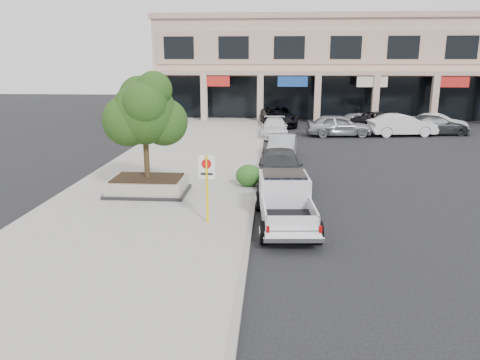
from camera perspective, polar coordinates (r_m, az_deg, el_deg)
name	(u,v)px	position (r m, az deg, el deg)	size (l,w,h in m)	color
ground	(296,229)	(15.71, 6.88, -5.90)	(120.00, 120.00, 0.00)	black
sidewalk	(171,179)	(21.90, -8.38, 0.13)	(8.00, 52.00, 0.15)	gray
curb	(256,180)	(21.41, 2.01, -0.05)	(0.20, 52.00, 0.15)	gray
strip_mall	(363,67)	(49.44, 14.75, 13.21)	(40.55, 12.43, 9.50)	tan
planter	(148,185)	(19.37, -11.16, -0.66)	(3.20, 2.20, 0.68)	black
planter_tree	(149,113)	(18.95, -11.08, 8.07)	(2.90, 2.55, 4.00)	#312313
no_parking_sign	(207,180)	(15.32, -4.06, 0.05)	(0.55, 0.09, 2.30)	yellow
hedge	(248,175)	(20.07, 1.04, 0.57)	(1.10, 0.99, 0.94)	#144717
pickup_truck	(286,202)	(15.78, 5.64, -2.70)	(1.88, 5.09, 1.60)	silver
curb_car_a	(280,167)	(20.85, 4.90, 1.59)	(1.92, 4.76, 1.62)	#2D2F32
curb_car_b	(282,147)	(26.36, 5.15, 4.00)	(1.44, 4.12, 1.36)	#9B9EA3
curb_car_c	(275,128)	(34.05, 4.23, 6.36)	(1.86, 4.56, 1.32)	silver
curb_car_d	(278,116)	(39.92, 4.67, 7.78)	(2.73, 5.91, 1.64)	black
lot_car_a	(339,125)	(34.99, 11.94, 6.54)	(1.90, 4.72, 1.61)	gray
lot_car_b	(402,125)	(36.40, 19.16, 6.35)	(1.69, 4.85, 1.60)	silver
lot_car_c	(436,125)	(37.99, 22.75, 6.21)	(2.00, 4.92, 1.43)	#2B2D30
lot_car_d	(387,122)	(38.10, 17.49, 6.77)	(2.56, 5.55, 1.54)	black
lot_car_e	(361,121)	(39.07, 14.58, 7.03)	(1.64, 4.07, 1.39)	gray
lot_car_f	(438,123)	(39.17, 22.99, 6.39)	(1.50, 4.31, 1.42)	silver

